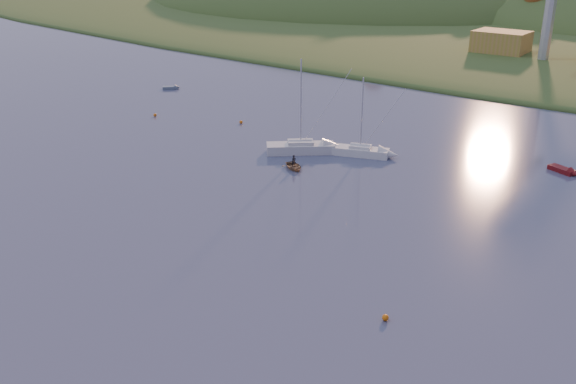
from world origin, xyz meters
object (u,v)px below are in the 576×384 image
Objects in this scene: sailboat_near at (301,147)px; canoe at (294,166)px; red_tender at (567,172)px; grey_dinghy at (174,88)px; sailboat_far at (360,150)px.

canoe is at bearing -102.22° from sailboat_near.
canoe is at bearing -123.09° from red_tender.
canoe is (3.03, -5.51, -0.44)m from sailboat_near.
grey_dinghy is (-40.39, 15.52, -0.54)m from sailboat_near.
sailboat_near is 3.02× the size of red_tender.
grey_dinghy reaches higher than canoe.
sailboat_far is 10.02m from canoe.
sailboat_far is 3.13× the size of canoe.
sailboat_near reaches higher than grey_dinghy.
sailboat_near is at bearing 58.21° from canoe.
grey_dinghy is (-70.34, 2.58, -0.03)m from red_tender.
canoe is (-3.72, -9.29, -0.34)m from sailboat_far.
sailboat_near reaches higher than canoe.
red_tender is at bearing 1.89° from sailboat_far.
sailboat_far reaches higher than grey_dinghy.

